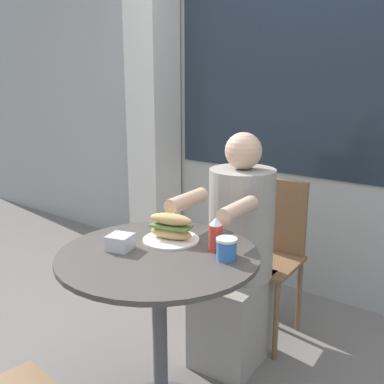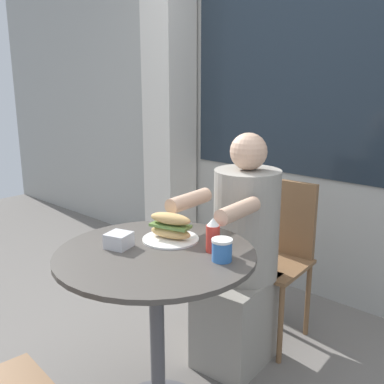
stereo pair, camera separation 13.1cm
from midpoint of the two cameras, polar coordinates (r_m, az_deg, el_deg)
storefront_wall at (r=2.91m, az=19.44°, el=13.38°), size 8.00×0.09×2.80m
lattice_pillar at (r=3.44m, az=-1.78°, el=10.79°), size 0.29×0.29×2.40m
cafe_table at (r=1.84m, az=-2.46°, el=-13.32°), size 0.79×0.79×0.76m
diner_chair at (r=2.53m, az=12.26°, el=-6.60°), size 0.41×0.41×0.87m
seated_diner at (r=2.26m, az=7.98°, el=-9.36°), size 0.36×0.59×1.17m
sandwich_on_plate at (r=1.86m, az=-0.72°, el=-4.74°), size 0.24×0.24×0.12m
drink_cup at (r=1.67m, az=6.10°, el=-7.34°), size 0.08×0.08×0.08m
napkin_box at (r=1.80m, az=-7.22°, el=-6.13°), size 0.11×0.11×0.06m
condiment_bottle at (r=1.74m, az=4.84°, el=-5.54°), size 0.05×0.05×0.14m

